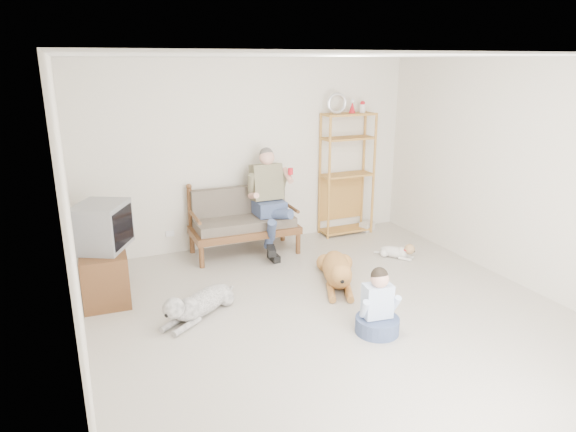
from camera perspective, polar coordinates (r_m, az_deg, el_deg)
name	(u,v)px	position (r m, az deg, el deg)	size (l,w,h in m)	color
floor	(340,322)	(5.60, 5.82, -11.59)	(5.50, 5.50, 0.00)	beige
ceiling	(349,56)	(4.92, 6.80, 17.23)	(5.50, 5.50, 0.00)	silver
wall_back	(251,154)	(7.55, -4.14, 6.88)	(5.00, 5.00, 0.00)	beige
wall_left	(72,232)	(4.46, -22.91, -1.61)	(5.50, 5.50, 0.00)	beige
wall_right	(530,177)	(6.67, 25.34, 3.94)	(5.50, 5.50, 0.00)	beige
loveseat	(243,220)	(7.34, -5.04, -0.39)	(1.52, 0.73, 0.95)	brown
man	(271,207)	(7.20, -1.91, 0.97)	(0.57, 0.81, 1.31)	#43547B
etagere	(347,173)	(8.06, 6.55, 4.74)	(0.84, 0.37, 2.21)	#BC7D3B
book_stack	(367,226)	(8.44, 8.76, -1.14)	(0.22, 0.16, 0.14)	silver
tv_stand	(104,273)	(6.34, -19.75, -6.01)	(0.55, 0.92, 0.60)	brown
crt_tv	(102,226)	(6.18, -19.97, -1.08)	(0.74, 0.79, 0.52)	slate
wall_outlet	(170,234)	(7.49, -12.99, -1.92)	(0.12, 0.02, 0.08)	white
golden_retriever	(337,271)	(6.39, 5.52, -6.07)	(0.71, 1.35, 0.43)	#C07642
shaggy_dog	(197,304)	(5.69, -10.04, -9.60)	(1.02, 0.84, 0.37)	white
terrier	(399,251)	(7.36, 12.19, -3.87)	(0.43, 0.50, 0.23)	white
child	(378,309)	(5.34, 9.93, -10.19)	(0.45, 0.45, 0.71)	#43547B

